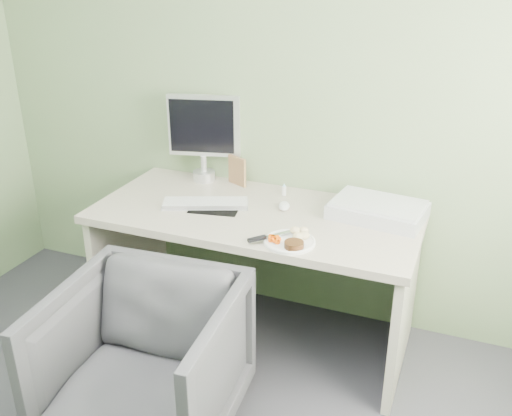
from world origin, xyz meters
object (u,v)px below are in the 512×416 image
at_px(monitor, 204,133).
at_px(desk_chair, 145,364).
at_px(plate, 290,242).
at_px(scanner, 378,211).
at_px(desk, 256,244).

height_order(monitor, desk_chair, monitor).
relative_size(plate, scanner, 0.52).
height_order(desk, plate, plate).
bearing_deg(desk_chair, plate, 46.12).
xyz_separation_m(monitor, desk_chair, (0.25, -1.10, -0.66)).
bearing_deg(monitor, desk_chair, -90.94).
height_order(desk, scanner, scanner).
bearing_deg(monitor, scanner, -22.61).
bearing_deg(plate, desk_chair, -129.93).
distance_m(monitor, desk_chair, 1.31).
distance_m(desk, monitor, 0.70).
relative_size(monitor, desk_chair, 0.64).
bearing_deg(desk_chair, scanner, 47.59).
xyz_separation_m(scanner, monitor, (-1.00, 0.16, 0.23)).
height_order(scanner, desk_chair, scanner).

